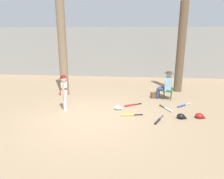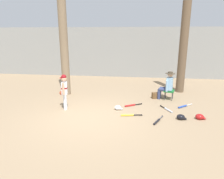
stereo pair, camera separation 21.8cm
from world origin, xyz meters
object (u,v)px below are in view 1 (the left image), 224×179
at_px(folding_stool, 168,91).
at_px(batting_helmet_white, 118,108).
at_px(tree_behind_spectator, 181,52).
at_px(bat_yellow_trainer, 130,115).
at_px(seated_spectator, 166,84).
at_px(batting_helmet_red, 199,116).
at_px(bat_blue_youth, 183,106).
at_px(bat_aluminum_silver, 167,109).
at_px(handbag_beside_stool, 155,95).
at_px(batting_helmet_black, 181,116).
at_px(bat_black_composite, 158,120).
at_px(bat_red_barrel, 131,105).
at_px(tree_near_player, 62,33).
at_px(young_ballplayer, 64,90).

bearing_deg(folding_stool, batting_helmet_white, -143.72).
xyz_separation_m(tree_behind_spectator, bat_yellow_trainer, (-2.27, -3.39, -1.84)).
distance_m(seated_spectator, batting_helmet_red, 2.27).
xyz_separation_m(bat_yellow_trainer, batting_helmet_white, (-0.44, 0.56, 0.04)).
bearing_deg(batting_helmet_red, tree_behind_spectator, 90.68).
height_order(bat_blue_youth, bat_aluminum_silver, same).
bearing_deg(bat_blue_youth, batting_helmet_red, -75.43).
bearing_deg(handbag_beside_stool, seated_spectator, -8.10).
bearing_deg(batting_helmet_black, handbag_beside_stool, 106.19).
relative_size(bat_black_composite, bat_yellow_trainer, 0.99).
height_order(handbag_beside_stool, batting_helmet_white, handbag_beside_stool).
distance_m(bat_black_composite, batting_helmet_white, 1.66).
xyz_separation_m(handbag_beside_stool, batting_helmet_black, (0.64, -2.20, -0.05)).
distance_m(bat_red_barrel, batting_helmet_white, 0.65).
distance_m(handbag_beside_stool, bat_blue_youth, 1.38).
height_order(tree_near_player, batting_helmet_red, tree_near_player).
xyz_separation_m(bat_red_barrel, batting_helmet_white, (-0.48, -0.44, 0.04)).
distance_m(young_ballplayer, bat_yellow_trainer, 2.53).
distance_m(young_ballplayer, bat_blue_youth, 4.54).
bearing_deg(handbag_beside_stool, bat_aluminum_silver, -77.61).
distance_m(bat_yellow_trainer, batting_helmet_black, 1.70).
height_order(seated_spectator, batting_helmet_black, seated_spectator).
xyz_separation_m(bat_aluminum_silver, batting_helmet_black, (0.32, -0.76, 0.04)).
bearing_deg(bat_yellow_trainer, bat_blue_youth, 29.55).
distance_m(folding_stool, handbag_beside_stool, 0.58).
bearing_deg(young_ballplayer, folding_stool, 22.67).
bearing_deg(bat_black_composite, bat_red_barrel, 122.47).
xyz_separation_m(bat_blue_youth, bat_aluminum_silver, (-0.65, -0.45, -0.00)).
bearing_deg(batting_helmet_white, batting_helmet_red, -10.83).
bearing_deg(batting_helmet_black, bat_yellow_trainer, 177.79).
distance_m(batting_helmet_white, batting_helmet_black, 2.22).
height_order(bat_blue_youth, bat_black_composite, same).
relative_size(tree_near_player, batting_helmet_red, 18.92).
bearing_deg(bat_blue_youth, tree_near_player, 167.42).
height_order(folding_stool, bat_aluminum_silver, folding_stool).
xyz_separation_m(handbag_beside_stool, bat_red_barrel, (-1.02, -1.13, -0.10)).
relative_size(bat_red_barrel, batting_helmet_red, 2.07).
bearing_deg(bat_blue_youth, young_ballplayer, -170.20).
height_order(bat_aluminum_silver, batting_helmet_red, batting_helmet_red).
bearing_deg(folding_stool, tree_near_player, 177.19).
bearing_deg(tree_near_player, bat_blue_youth, -12.58).
bearing_deg(tree_near_player, bat_black_composite, -34.04).
bearing_deg(batting_helmet_red, bat_black_composite, -163.28).
relative_size(handbag_beside_stool, bat_black_composite, 0.48).
xyz_separation_m(seated_spectator, bat_black_composite, (-0.57, -2.45, -0.61)).
bearing_deg(handbag_beside_stool, batting_helmet_white, -133.61).
bearing_deg(bat_red_barrel, young_ballplayer, -165.72).
relative_size(bat_black_composite, batting_helmet_red, 2.21).
relative_size(tree_near_player, young_ballplayer, 4.69).
bearing_deg(batting_helmet_black, tree_behind_spectator, 80.51).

